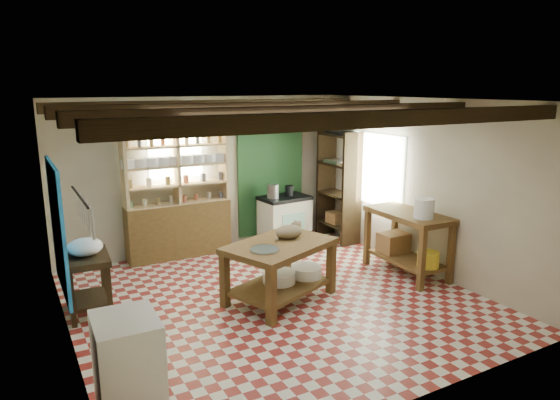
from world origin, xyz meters
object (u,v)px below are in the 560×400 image
white_cabinet (128,369)px  right_counter (407,243)px  work_table (280,271)px  stove (285,219)px  cat (289,232)px  prep_table (88,284)px

white_cabinet → right_counter: bearing=20.0°
work_table → right_counter: size_ratio=1.04×
white_cabinet → stove: bearing=47.9°
white_cabinet → right_counter: right_counter is taller
stove → right_counter: bearing=-74.6°
white_cabinet → work_table: bearing=35.7°
work_table → cat: size_ratio=3.57×
stove → white_cabinet: white_cabinet is taller
work_table → white_cabinet: bearing=-167.5°
white_cabinet → right_counter: 4.62m
stove → white_cabinet: size_ratio=0.93×
prep_table → right_counter: right_counter is taller
cat → white_cabinet: bearing=-177.6°
stove → prep_table: (-3.56, -1.37, -0.04)m
stove → cat: bearing=-122.6°
prep_table → stove: bearing=24.9°
prep_table → cat: 2.61m
work_table → white_cabinet: white_cabinet is taller
prep_table → white_cabinet: size_ratio=0.82×
right_counter → prep_table: bearing=169.9°
prep_table → white_cabinet: white_cabinet is taller
work_table → prep_table: size_ratio=1.82×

